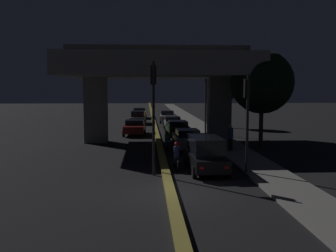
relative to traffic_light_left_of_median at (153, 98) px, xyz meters
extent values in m
plane|color=black|center=(0.61, -3.60, -3.89)|extent=(200.00, 200.00, 0.00)
cube|color=olive|center=(0.61, 31.40, -3.78)|extent=(0.42, 126.00, 0.23)
cube|color=slate|center=(5.84, 24.40, -3.82)|extent=(2.35, 126.00, 0.13)
cube|color=gray|center=(-4.43, 12.43, -1.24)|extent=(1.78, 1.47, 5.29)
cube|color=gray|center=(5.65, 12.43, -1.24)|extent=(1.78, 1.47, 5.29)
cube|color=gray|center=(0.61, 12.43, 2.25)|extent=(15.01, 10.94, 1.69)
cube|color=#333335|center=(0.61, 12.43, 3.54)|extent=(15.01, 0.40, 0.90)
cylinder|color=black|center=(0.00, -0.10, -1.02)|extent=(0.14, 0.14, 5.74)
cube|color=black|center=(0.00, 0.08, 1.18)|extent=(0.30, 0.28, 0.95)
sphere|color=black|center=(0.00, 0.23, 1.47)|extent=(0.18, 0.18, 0.18)
sphere|color=black|center=(0.00, 0.23, 1.18)|extent=(0.18, 0.18, 0.18)
sphere|color=green|center=(0.00, 0.23, 0.88)|extent=(0.18, 0.18, 0.18)
cylinder|color=black|center=(4.76, -0.10, -1.35)|extent=(0.14, 0.14, 5.07)
cube|color=black|center=(4.76, 0.08, 0.51)|extent=(0.30, 0.28, 0.95)
sphere|color=black|center=(4.76, 0.23, 0.81)|extent=(0.18, 0.18, 0.18)
sphere|color=black|center=(4.76, 0.23, 0.51)|extent=(0.18, 0.18, 0.18)
sphere|color=green|center=(4.76, 0.23, 0.21)|extent=(0.18, 0.18, 0.18)
cylinder|color=#2D2D30|center=(5.32, 17.55, -0.32)|extent=(0.18, 0.18, 7.13)
cylinder|color=#2D2D30|center=(4.27, 17.55, 3.09)|extent=(2.09, 0.10, 0.10)
ellipsoid|color=#F2B759|center=(3.23, 17.55, 2.99)|extent=(0.56, 0.32, 0.24)
cube|color=black|center=(2.74, 0.67, -3.26)|extent=(1.84, 4.68, 0.63)
cube|color=black|center=(2.74, 0.79, -2.49)|extent=(1.60, 3.38, 0.91)
cylinder|color=black|center=(1.87, 2.17, -3.57)|extent=(0.22, 0.64, 0.63)
cylinder|color=black|center=(3.52, 2.23, -3.57)|extent=(0.22, 0.64, 0.63)
cylinder|color=black|center=(1.97, -0.88, -3.57)|extent=(0.22, 0.64, 0.63)
cylinder|color=black|center=(3.62, -0.82, -3.57)|extent=(0.22, 0.64, 0.63)
cube|color=red|center=(2.23, -1.66, -3.22)|extent=(0.18, 0.04, 0.11)
cube|color=red|center=(3.41, -1.62, -3.22)|extent=(0.18, 0.04, 0.11)
cube|color=#515459|center=(2.54, 7.93, -3.21)|extent=(1.82, 3.98, 0.75)
cube|color=black|center=(2.55, 7.74, -2.61)|extent=(1.56, 1.93, 0.46)
cylinder|color=black|center=(1.67, 9.21, -3.59)|extent=(0.22, 0.60, 0.60)
cylinder|color=black|center=(3.34, 9.25, -3.59)|extent=(0.22, 0.60, 0.60)
cylinder|color=black|center=(1.74, 6.61, -3.59)|extent=(0.22, 0.60, 0.60)
cylinder|color=black|center=(3.41, 6.66, -3.59)|extent=(0.22, 0.60, 0.60)
cube|color=red|center=(2.00, 5.94, -3.18)|extent=(0.18, 0.03, 0.11)
cube|color=red|center=(3.20, 5.97, -3.18)|extent=(0.18, 0.03, 0.11)
cube|color=black|center=(2.39, 14.78, -3.16)|extent=(1.90, 4.80, 0.78)
cube|color=black|center=(2.39, 14.54, -2.55)|extent=(1.62, 2.32, 0.43)
cylinder|color=black|center=(1.48, 16.32, -3.55)|extent=(0.22, 0.69, 0.68)
cylinder|color=black|center=(3.22, 16.37, -3.55)|extent=(0.22, 0.69, 0.68)
cylinder|color=black|center=(1.56, 13.18, -3.55)|extent=(0.22, 0.69, 0.68)
cylinder|color=black|center=(3.30, 13.23, -3.55)|extent=(0.22, 0.69, 0.68)
cube|color=red|center=(1.83, 12.37, -3.12)|extent=(0.18, 0.03, 0.11)
cube|color=red|center=(3.07, 12.41, -3.12)|extent=(0.18, 0.03, 0.11)
cube|color=gray|center=(2.43, 21.84, -3.29)|extent=(1.73, 4.08, 0.59)
cube|color=black|center=(2.43, 21.63, -2.74)|extent=(1.51, 1.96, 0.52)
cylinder|color=black|center=(1.62, 23.19, -3.59)|extent=(0.20, 0.61, 0.60)
cylinder|color=black|center=(3.27, 23.17, -3.59)|extent=(0.20, 0.61, 0.60)
cylinder|color=black|center=(1.60, 20.50, -3.59)|extent=(0.20, 0.61, 0.60)
cylinder|color=black|center=(3.25, 20.49, -3.59)|extent=(0.20, 0.61, 0.60)
cube|color=red|center=(1.82, 19.80, -3.26)|extent=(0.18, 0.03, 0.11)
cube|color=red|center=(3.01, 19.79, -3.26)|extent=(0.18, 0.03, 0.11)
cube|color=silver|center=(2.38, 30.84, -3.23)|extent=(2.01, 4.75, 0.64)
cube|color=black|center=(2.37, 30.72, -2.65)|extent=(1.66, 1.94, 0.53)
cylinder|color=black|center=(1.58, 32.42, -3.56)|extent=(0.23, 0.67, 0.67)
cylinder|color=black|center=(3.32, 32.33, -3.56)|extent=(0.23, 0.67, 0.67)
cylinder|color=black|center=(1.43, 29.34, -3.56)|extent=(0.23, 0.67, 0.67)
cylinder|color=black|center=(3.18, 29.26, -3.56)|extent=(0.23, 0.67, 0.67)
cube|color=red|center=(1.64, 28.53, -3.20)|extent=(0.18, 0.04, 0.11)
cube|color=red|center=(2.89, 28.47, -3.20)|extent=(0.18, 0.04, 0.11)
cube|color=#591414|center=(-1.47, 17.42, -3.25)|extent=(1.98, 4.71, 0.64)
cube|color=black|center=(-1.47, 17.53, -2.70)|extent=(1.70, 1.90, 0.45)
cylinder|color=black|center=(-0.58, 15.86, -3.57)|extent=(0.21, 0.64, 0.63)
cylinder|color=black|center=(-2.42, 15.89, -3.57)|extent=(0.21, 0.64, 0.63)
cylinder|color=black|center=(-0.52, 18.94, -3.57)|extent=(0.21, 0.64, 0.63)
cylinder|color=black|center=(-2.36, 18.98, -3.57)|extent=(0.21, 0.64, 0.63)
cube|color=white|center=(-0.76, 19.75, -3.35)|extent=(0.18, 0.03, 0.11)
cube|color=white|center=(-2.08, 19.77, -3.35)|extent=(0.18, 0.03, 0.11)
cube|color=#515459|center=(-1.38, 29.07, -3.27)|extent=(1.89, 4.74, 0.59)
cube|color=black|center=(-1.38, 29.07, -2.63)|extent=(1.63, 2.85, 0.69)
cylinder|color=black|center=(-0.54, 27.50, -3.57)|extent=(0.21, 0.65, 0.65)
cylinder|color=black|center=(-2.28, 27.54, -3.57)|extent=(0.21, 0.65, 0.65)
cylinder|color=black|center=(-0.47, 30.60, -3.57)|extent=(0.21, 0.65, 0.65)
cylinder|color=black|center=(-2.21, 30.64, -3.57)|extent=(0.21, 0.65, 0.65)
cube|color=white|center=(-0.70, 31.42, -3.36)|extent=(0.18, 0.03, 0.11)
cube|color=white|center=(-1.95, 31.44, -3.36)|extent=(0.18, 0.03, 0.11)
cube|color=gold|center=(-1.36, 38.16, -3.20)|extent=(1.96, 4.36, 0.76)
cube|color=black|center=(-1.36, 38.27, -2.61)|extent=(1.68, 1.76, 0.43)
cylinder|color=black|center=(-0.41, 36.75, -3.58)|extent=(0.21, 0.62, 0.61)
cylinder|color=black|center=(-2.25, 36.72, -3.58)|extent=(0.21, 0.62, 0.61)
cylinder|color=black|center=(-0.47, 39.61, -3.58)|extent=(0.21, 0.62, 0.61)
cylinder|color=black|center=(-2.30, 39.57, -3.58)|extent=(0.21, 0.62, 0.61)
cube|color=white|center=(-0.75, 40.35, -3.32)|extent=(0.18, 0.03, 0.11)
cube|color=white|center=(-2.06, 40.32, -3.32)|extent=(0.18, 0.03, 0.11)
cylinder|color=black|center=(1.22, 1.75, -3.58)|extent=(0.12, 0.62, 0.62)
cylinder|color=black|center=(1.29, 0.56, -3.58)|extent=(0.14, 0.62, 0.62)
cube|color=black|center=(1.25, 1.16, -3.36)|extent=(0.29, 0.92, 0.32)
cylinder|color=navy|center=(1.25, 1.16, -2.90)|extent=(0.34, 0.34, 0.59)
sphere|color=#B21919|center=(1.25, 1.16, -2.49)|extent=(0.24, 0.24, 0.24)
cube|color=red|center=(1.29, 0.52, -3.36)|extent=(0.08, 0.03, 0.08)
cylinder|color=black|center=(1.11, 8.71, -3.61)|extent=(0.09, 0.56, 0.56)
cylinder|color=black|center=(1.08, 7.46, -3.61)|extent=(0.11, 0.56, 0.56)
cube|color=navy|center=(1.09, 8.08, -3.39)|extent=(0.26, 0.96, 0.32)
cylinder|color=#26593F|center=(1.09, 8.08, -3.00)|extent=(0.33, 0.33, 0.46)
sphere|color=black|center=(1.09, 8.08, -2.65)|extent=(0.24, 0.24, 0.24)
cube|color=red|center=(1.08, 7.41, -3.39)|extent=(0.08, 0.03, 0.08)
cylinder|color=black|center=(5.44, 6.90, -3.34)|extent=(0.32, 0.32, 0.84)
cylinder|color=navy|center=(5.44, 6.90, -2.57)|extent=(0.38, 0.38, 0.70)
sphere|color=tan|center=(5.44, 6.90, -2.11)|extent=(0.23, 0.23, 0.23)
cylinder|color=#38281C|center=(8.10, 8.74, -2.33)|extent=(0.31, 0.31, 3.11)
sphere|color=black|center=(8.10, 8.74, 0.95)|extent=(4.62, 4.62, 4.62)
cylinder|color=#38281C|center=(8.29, 24.13, -2.36)|extent=(0.45, 0.45, 3.05)
sphere|color=black|center=(8.29, 24.13, 0.25)|extent=(2.89, 2.89, 2.89)
camera|label=1|loc=(-0.37, -19.67, 0.50)|focal=42.00mm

